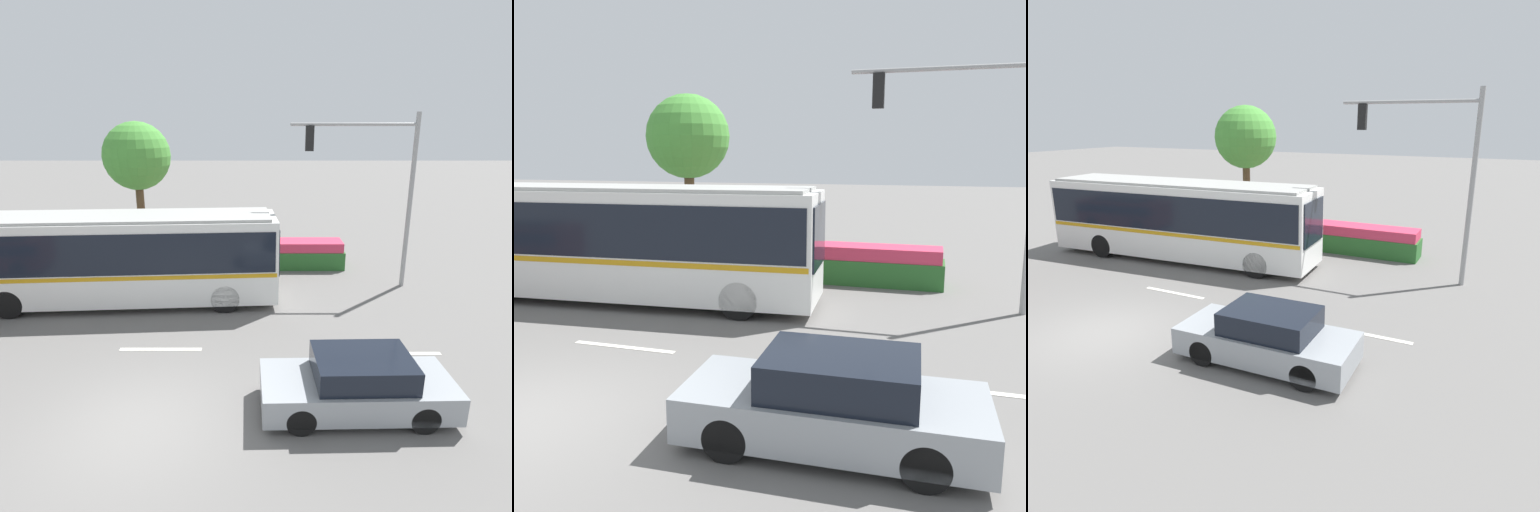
# 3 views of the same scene
# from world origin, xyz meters

# --- Properties ---
(ground_plane) EXTENTS (140.00, 140.00, 0.00)m
(ground_plane) POSITION_xyz_m (0.00, 0.00, 0.00)
(ground_plane) COLOR slate
(city_bus) EXTENTS (11.74, 3.26, 3.28)m
(city_bus) POSITION_xyz_m (-2.48, 6.78, 1.86)
(city_bus) COLOR silver
(city_bus) RESTS_ON ground
(sedan_foreground) EXTENTS (4.36, 1.88, 1.39)m
(sedan_foreground) POSITION_xyz_m (4.88, 0.57, 0.65)
(sedan_foreground) COLOR gray
(sedan_foreground) RESTS_ON ground
(traffic_light_pole) EXTENTS (4.76, 0.24, 6.73)m
(traffic_light_pole) POSITION_xyz_m (7.35, 8.52, 4.36)
(traffic_light_pole) COLOR gray
(traffic_light_pole) RESTS_ON ground
(flowering_hedge) EXTENTS (7.69, 1.29, 1.24)m
(flowering_hedge) POSITION_xyz_m (2.71, 10.93, 0.61)
(flowering_hedge) COLOR #286028
(flowering_hedge) RESTS_ON ground
(street_tree_left) EXTENTS (3.24, 3.24, 6.44)m
(street_tree_left) POSITION_xyz_m (-3.15, 13.26, 4.77)
(street_tree_left) COLOR brown
(street_tree_left) RESTS_ON ground
(lane_stripe_near) EXTENTS (2.40, 0.16, 0.01)m
(lane_stripe_near) POSITION_xyz_m (6.68, 3.07, 0.01)
(lane_stripe_near) COLOR silver
(lane_stripe_near) RESTS_ON ground
(lane_stripe_mid) EXTENTS (2.40, 0.16, 0.01)m
(lane_stripe_mid) POSITION_xyz_m (-0.21, 3.31, 0.01)
(lane_stripe_mid) COLOR silver
(lane_stripe_mid) RESTS_ON ground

